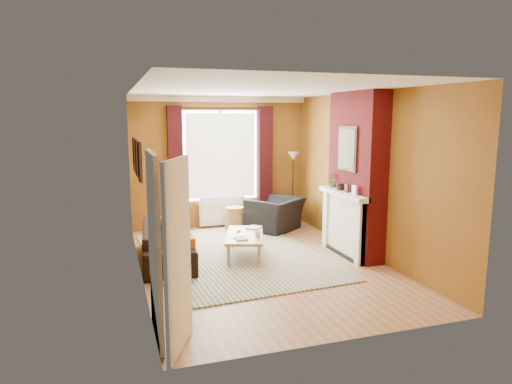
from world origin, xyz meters
TOP-DOWN VIEW (x-y plane):
  - ground at (0.00, 0.00)m, footprint 5.50×5.50m
  - room_walls at (0.63, 0.28)m, footprint 3.82×5.54m
  - striped_rug at (-0.32, 0.54)m, footprint 3.05×4.04m
  - sofa at (-1.42, 0.62)m, footprint 0.98×2.12m
  - armchair at (0.99, 1.99)m, footprint 1.41×1.39m
  - coffee_table at (-0.15, 0.41)m, footprint 0.96×1.35m
  - wicker_stool at (0.18, 2.29)m, footprint 0.49×0.49m
  - floor_lamp at (1.55, 2.40)m, footprint 0.25×0.25m
  - book_a at (-0.40, 0.11)m, footprint 0.21×0.27m
  - book_b at (0.05, 0.82)m, footprint 0.34×0.35m
  - mug at (-0.00, 0.14)m, footprint 0.11×0.11m
  - tv_remote at (-0.20, 0.60)m, footprint 0.11×0.15m

SIDE VIEW (x-z plane):
  - ground at x=0.00m, z-range 0.00..0.00m
  - striped_rug at x=-0.32m, z-range 0.00..0.02m
  - wicker_stool at x=0.18m, z-range 0.00..0.49m
  - sofa at x=-1.42m, z-range 0.00..0.60m
  - armchair at x=0.99m, z-range 0.00..0.69m
  - coffee_table at x=-0.15m, z-range 0.16..0.57m
  - tv_remote at x=-0.20m, z-range 0.41..0.43m
  - book_b at x=0.05m, z-range 0.41..0.43m
  - book_a at x=-0.40m, z-range 0.41..0.43m
  - mug at x=0.00m, z-range 0.41..0.50m
  - floor_lamp at x=1.55m, z-range 0.47..2.08m
  - room_walls at x=0.63m, z-range -0.04..2.80m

